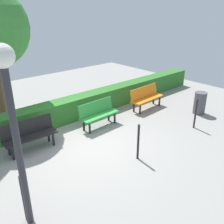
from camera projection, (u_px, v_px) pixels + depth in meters
ground_plane at (88, 144)px, 7.24m from camera, size 16.31×16.31×0.00m
bench_orange at (146, 97)px, 9.61m from camera, size 1.55×0.54×0.86m
bench_green at (98, 113)px, 8.14m from camera, size 1.42×0.52×0.86m
bench_black at (29, 134)px, 6.80m from camera, size 1.48×0.50×0.86m
hedge_row at (81, 106)px, 8.96m from camera, size 12.31×0.61×0.78m
railing_post_near at (196, 114)px, 8.03m from camera, size 0.06×0.06×1.00m
railing_post_mid at (138, 142)px, 6.35m from camera, size 0.06×0.06×1.00m
railing_post_far at (24, 198)px, 4.49m from camera, size 0.06×0.06×1.00m
lamp_post at (11, 107)px, 3.72m from camera, size 0.36×0.36×3.26m
trash_bin at (200, 103)px, 9.17m from camera, size 0.43×0.43×0.83m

